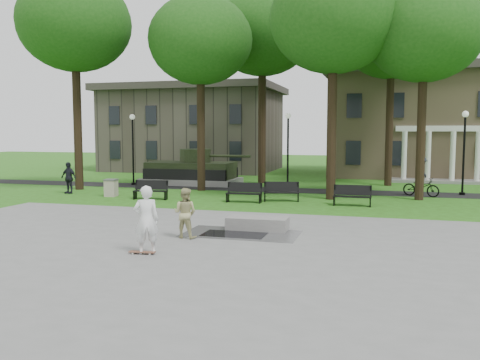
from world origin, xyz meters
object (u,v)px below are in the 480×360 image
Objects in this scene: friend_watching at (185,213)px; park_bench_0 at (151,189)px; skateboarder at (146,220)px; cyclist at (421,180)px; trash_bin at (111,188)px; concrete_block at (258,223)px.

friend_watching is 10.36m from park_bench_0.
skateboarder reaches higher than friend_watching.
cyclist is 2.30× the size of trash_bin.
cyclist is (8.42, 13.89, 0.04)m from friend_watching.
skateboarder is 0.90× the size of cyclist.
cyclist reaches higher than trash_bin.
cyclist is 17.16m from trash_bin.
cyclist is at bearing -145.48° from skateboarder.
skateboarder is at bearing -116.67° from concrete_block.
friend_watching reaches higher than concrete_block.
friend_watching is at bearing -64.99° from park_bench_0.
cyclist is at bearing 13.41° from park_bench_0.
friend_watching is at bearing -133.55° from concrete_block.
skateboarder is 14.08m from trash_bin.
skateboarder is 1.09× the size of park_bench_0.
cyclist is at bearing -116.51° from friend_watching.
friend_watching is at bearing 172.70° from cyclist.
trash_bin is at bearing 162.80° from park_bench_0.
trash_bin is (-2.66, 0.49, -0.04)m from park_bench_0.
skateboarder reaches higher than park_bench_0.
cyclist reaches higher than concrete_block.
cyclist is at bearing 15.52° from trash_bin.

